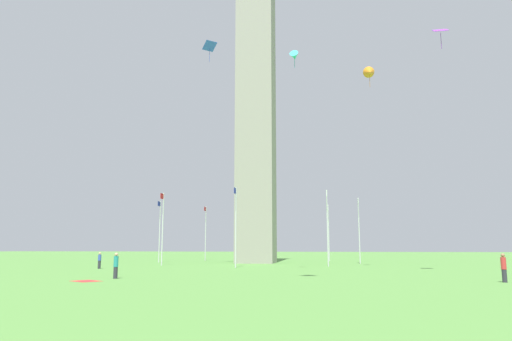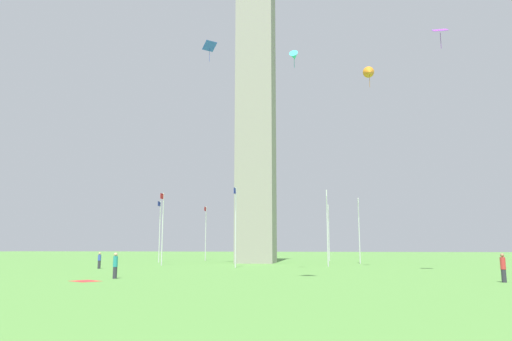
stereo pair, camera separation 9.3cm
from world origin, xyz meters
name	(u,v)px [view 2 (the right image)]	position (x,y,z in m)	size (l,w,h in m)	color
ground_plane	(256,263)	(0.00, 0.00, 0.00)	(260.00, 260.00, 0.00)	#548C3D
obelisk_monument	(256,98)	(0.00, 0.00, 23.03)	(5.07, 5.07, 46.06)	gray
flagpole_n	(235,223)	(13.73, 0.00, 4.67)	(1.12, 0.14, 8.55)	silver
flagpole_ne	(327,224)	(9.73, 9.67, 4.67)	(1.12, 0.14, 8.55)	silver
flagpole_e	(359,227)	(0.06, 13.68, 4.67)	(1.12, 0.14, 8.55)	silver
flagpole_se	(329,230)	(-9.61, 9.67, 4.67)	(1.12, 0.14, 8.55)	silver
flagpole_s	(269,231)	(-13.62, 0.00, 4.67)	(1.12, 0.14, 8.55)	silver
flagpole_sw	(206,231)	(-9.61, -9.67, 4.67)	(1.12, 0.14, 8.55)	silver
flagpole_w	(160,229)	(0.06, -13.68, 4.67)	(1.12, 0.14, 8.55)	silver
flagpole_nw	(162,225)	(9.73, -9.67, 4.67)	(1.12, 0.14, 8.55)	silver
person_teal_shirt	(115,266)	(31.69, -4.85, 0.89)	(0.32, 0.32, 1.78)	#2D2D38
person_red_shirt	(503,268)	(31.11, 20.72, 0.89)	(0.32, 0.32, 1.79)	#2D2D38
person_blue_shirt	(99,261)	(18.21, -13.05, 0.80)	(0.32, 0.32, 1.62)	#2D2D38
kite_blue_diamond	(210,46)	(8.61, -4.58, 27.28)	(1.99, 2.01, 2.54)	blue
kite_cyan_delta	(294,56)	(21.48, 7.10, 19.81)	(1.14, 0.94, 1.68)	#33C6D1
kite_orange_delta	(369,72)	(14.68, 14.48, 20.37)	(1.50, 1.28, 2.42)	orange
kite_purple_diamond	(440,31)	(23.34, 19.78, 20.48)	(1.08, 1.24, 2.01)	purple
picnic_blanket_near_first_person	(85,281)	(34.23, -5.63, 0.01)	(1.80, 1.40, 0.01)	red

